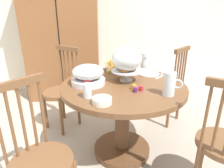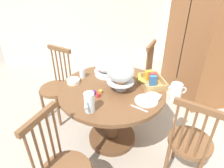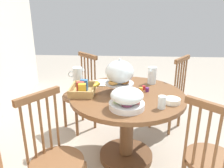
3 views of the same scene
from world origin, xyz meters
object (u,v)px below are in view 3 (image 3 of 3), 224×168
Objects in this scene: milk_pitcher at (78,76)px; drinking_glass at (162,102)px; windsor_chair_by_cabinet at (168,96)px; windsor_chair_facing_door at (80,95)px; cereal_bowl at (172,101)px; dining_table at (127,115)px; china_plate_small at (95,83)px; orange_juice_pitcher at (152,76)px; windsor_chair_far_side at (55,162)px; windsor_chair_near_window at (210,161)px; cereal_basket at (84,89)px; fruit_platter_covered at (127,99)px; china_plate_large at (103,83)px; pastry_stand_with_dome at (120,73)px.

milk_pitcher reaches higher than drinking_glass.
windsor_chair_facing_door is (-0.05, 1.12, 0.00)m from windsor_chair_by_cabinet.
milk_pitcher is 1.07m from cereal_bowl.
dining_table is at bearing 43.38° from drinking_glass.
china_plate_small is at bearing 54.44° from dining_table.
windsor_chair_by_cabinet is 5.30× the size of orange_juice_pitcher.
windsor_chair_far_side is 1.33m from orange_juice_pitcher.
windsor_chair_near_window is at bearing -158.97° from orange_juice_pitcher.
cereal_bowl is at bearing -62.63° from windsor_chair_far_side.
windsor_chair_near_window is 1.24m from cereal_basket.
fruit_platter_covered is at bearing 178.43° from dining_table.
drinking_glass is at bearing -113.31° from cereal_basket.
windsor_chair_facing_door is 0.55m from china_plate_large.
windsor_chair_facing_door is 1.31m from drinking_glass.
china_plate_small reaches higher than china_plate_large.
fruit_platter_covered is 2.73× the size of drinking_glass.
windsor_chair_near_window is at bearing -114.29° from fruit_platter_covered.
orange_juice_pitcher reaches higher than dining_table.
cereal_basket is at bearing 152.70° from china_plate_large.
windsor_chair_near_window reaches higher than china_plate_small.
pastry_stand_with_dome is 0.46m from orange_juice_pitcher.
fruit_platter_covered is at bearing -147.96° from windsor_chair_facing_door.
drinking_glass is at bearing -130.95° from china_plate_small.
china_plate_large is at bearing -27.30° from cereal_basket.
drinking_glass is (-0.62, -0.02, -0.03)m from orange_juice_pitcher.
windsor_chair_facing_door reaches higher than milk_pitcher.
cereal_bowl is at bearing -73.19° from fruit_platter_covered.
milk_pitcher is (-0.31, -0.04, 0.36)m from windsor_chair_facing_door.
fruit_platter_covered is 0.69m from orange_juice_pitcher.
china_plate_small is at bearing 31.35° from fruit_platter_covered.
orange_juice_pitcher is at bearing 13.57° from cereal_bowl.
drinking_glass is (-0.97, 0.25, 0.34)m from windsor_chair_by_cabinet.
windsor_chair_far_side is 1.04m from china_plate_large.
cereal_bowl is at bearing -166.43° from orange_juice_pitcher.
windsor_chair_by_cabinet is 1.21m from cereal_basket.
fruit_platter_covered is (-0.35, -0.07, -0.11)m from pastry_stand_with_dome.
windsor_chair_by_cabinet reaches higher than china_plate_small.
windsor_chair_facing_door is 0.72m from cereal_basket.
cereal_basket is (-0.31, -0.13, -0.03)m from milk_pitcher.
pastry_stand_with_dome is 0.37m from china_plate_large.
windsor_chair_by_cabinet reaches higher than milk_pitcher.
windsor_chair_facing_door is at bearing 43.60° from dining_table.
windsor_chair_by_cabinet is at bearing -54.77° from cereal_basket.
orange_juice_pitcher is 0.62m from china_plate_small.
fruit_platter_covered is at bearing 65.71° from windsor_chair_near_window.
dining_table is 0.50m from cereal_bowl.
china_plate_small is at bearing 96.87° from orange_juice_pitcher.
pastry_stand_with_dome is (0.71, -0.46, 0.49)m from windsor_chair_far_side.
fruit_platter_covered is at bearing 156.61° from orange_juice_pitcher.
windsor_chair_by_cabinet is 6.50× the size of china_plate_small.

